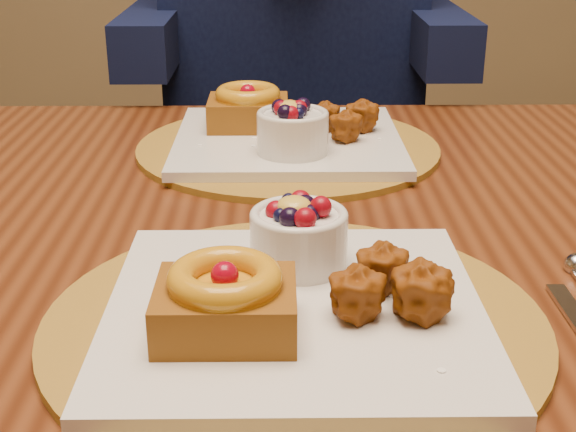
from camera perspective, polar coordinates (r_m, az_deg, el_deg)
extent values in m
cube|color=#3C190A|center=(0.82, 0.18, -1.35)|extent=(1.60, 0.90, 0.04)
cylinder|color=brown|center=(0.61, 0.49, -7.56)|extent=(0.38, 0.38, 0.01)
cube|color=silver|center=(0.60, 0.49, -6.74)|extent=(0.28, 0.28, 0.01)
cube|color=#4B2407|center=(0.56, -4.45, -6.60)|extent=(0.10, 0.08, 0.04)
torus|color=#AE6D0A|center=(0.55, -4.52, -4.41)|extent=(0.08, 0.08, 0.02)
sphere|color=maroon|center=(0.55, -4.53, -4.22)|extent=(0.02, 0.02, 0.02)
sphere|color=#7D3D09|center=(0.62, 6.63, -3.76)|extent=(0.04, 0.04, 0.04)
sphere|color=#7D3D09|center=(0.58, 4.86, -5.63)|extent=(0.04, 0.04, 0.04)
sphere|color=#7D3D09|center=(0.58, 9.38, -5.55)|extent=(0.04, 0.04, 0.04)
cylinder|color=silver|center=(0.65, 0.77, -1.74)|extent=(0.08, 0.08, 0.04)
torus|color=silver|center=(0.64, 0.78, 0.06)|extent=(0.08, 0.08, 0.01)
ellipsoid|color=gold|center=(0.64, 0.43, 0.72)|extent=(0.03, 0.03, 0.02)
cylinder|color=brown|center=(1.02, 0.00, 4.87)|extent=(0.38, 0.38, 0.01)
cube|color=silver|center=(1.01, 0.00, 5.41)|extent=(0.28, 0.28, 0.01)
cube|color=#4B2407|center=(1.05, -2.85, 7.35)|extent=(0.10, 0.08, 0.04)
torus|color=#AE6D0A|center=(1.04, -2.88, 8.68)|extent=(0.08, 0.08, 0.02)
sphere|color=maroon|center=(1.04, -2.88, 8.79)|extent=(0.02, 0.02, 0.02)
sphere|color=#7D3D09|center=(0.99, 4.09, 6.38)|extent=(0.04, 0.04, 0.04)
sphere|color=#7D3D09|center=(1.03, 2.54, 7.06)|extent=(0.04, 0.04, 0.04)
sphere|color=#7D3D09|center=(1.03, 5.24, 7.05)|extent=(0.04, 0.04, 0.04)
cylinder|color=silver|center=(0.94, 0.33, 5.89)|extent=(0.08, 0.08, 0.05)
torus|color=silver|center=(0.93, 0.34, 7.26)|extent=(0.08, 0.08, 0.01)
ellipsoid|color=gold|center=(0.93, 0.09, 7.74)|extent=(0.03, 0.03, 0.02)
cube|color=black|center=(1.62, 1.19, 1.05)|extent=(0.55, 0.55, 0.04)
cylinder|color=black|center=(1.52, -4.58, -11.03)|extent=(0.04, 0.04, 0.46)
cylinder|color=black|center=(1.62, 9.89, -9.20)|extent=(0.04, 0.04, 0.46)
cylinder|color=black|center=(1.87, -6.37, -4.37)|extent=(0.04, 0.04, 0.46)
cylinder|color=black|center=(1.95, 5.50, -3.22)|extent=(0.04, 0.04, 0.46)
cube|color=black|center=(1.75, -0.42, 10.99)|extent=(0.46, 0.13, 0.49)
cube|color=black|center=(1.47, 0.38, 14.23)|extent=(0.45, 0.24, 0.64)
cube|color=black|center=(1.37, -9.63, 12.44)|extent=(0.09, 0.32, 0.09)
cube|color=black|center=(1.38, 10.51, 12.44)|extent=(0.09, 0.32, 0.09)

